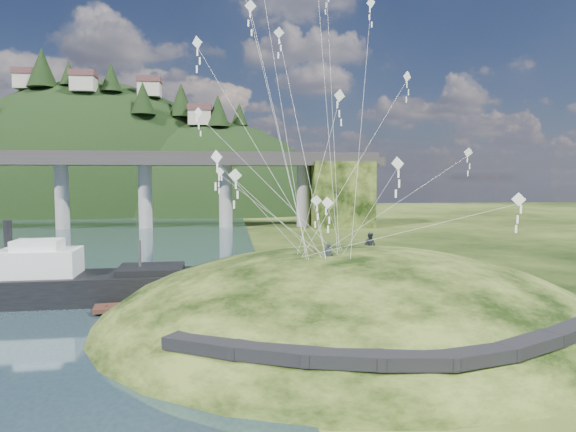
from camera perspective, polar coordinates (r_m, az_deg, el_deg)
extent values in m
plane|color=black|center=(33.48, -5.77, -12.88)|extent=(320.00, 320.00, 0.00)
ellipsoid|color=black|center=(36.81, 7.12, -13.73)|extent=(36.00, 32.00, 13.00)
cube|color=black|center=(25.26, -9.04, -13.85)|extent=(4.32, 3.62, 0.71)
cube|color=black|center=(23.73, -1.71, -14.86)|extent=(4.10, 2.97, 0.61)
cube|color=black|center=(23.24, 6.18, -15.32)|extent=(3.85, 2.37, 0.62)
cube|color=black|center=(23.67, 13.79, -15.17)|extent=(3.62, 1.83, 0.66)
cube|color=black|center=(25.00, 20.29, -14.23)|extent=(3.82, 2.27, 0.68)
cube|color=black|center=(27.18, 25.15, -12.65)|extent=(4.11, 2.97, 0.71)
cube|color=black|center=(30.02, 28.53, -11.11)|extent=(4.26, 3.43, 0.66)
cylinder|color=gray|center=(106.83, -23.82, 2.12)|extent=(2.60, 2.60, 13.00)
cylinder|color=gray|center=(103.31, -15.58, 2.27)|extent=(2.60, 2.60, 13.00)
cylinder|color=gray|center=(102.05, -6.94, 2.37)|extent=(2.60, 2.60, 13.00)
cylinder|color=gray|center=(103.13, 1.71, 2.42)|extent=(2.60, 2.60, 13.00)
cube|color=black|center=(104.47, 5.78, 2.43)|extent=(12.00, 11.00, 13.00)
ellipsoid|color=black|center=(163.65, -20.58, -1.54)|extent=(96.00, 68.00, 88.00)
ellipsoid|color=black|center=(151.37, -8.30, -3.29)|extent=(76.00, 56.00, 72.00)
cone|color=black|center=(157.50, -25.67, 14.63)|extent=(8.01, 8.01, 10.54)
cone|color=black|center=(154.66, -23.19, 14.39)|extent=(4.97, 4.97, 6.54)
cone|color=black|center=(149.75, -19.06, 14.38)|extent=(5.83, 5.83, 7.67)
cone|color=black|center=(142.33, -15.83, 12.51)|extent=(6.47, 6.47, 8.51)
cone|color=black|center=(148.09, -11.78, 12.50)|extent=(7.13, 7.13, 9.38)
cone|color=black|center=(142.19, -7.80, 11.53)|extent=(6.56, 6.56, 8.63)
cone|color=black|center=(147.73, -5.43, 11.20)|extent=(4.88, 4.88, 6.42)
cube|color=#BCB5A0|center=(161.74, -26.99, 13.13)|extent=(6.00, 5.00, 4.00)
cube|color=#553032|center=(162.20, -27.03, 14.07)|extent=(6.40, 5.40, 1.60)
cube|color=#BCB5A0|center=(148.90, -21.76, 13.43)|extent=(6.00, 5.00, 4.00)
cube|color=#553032|center=(149.36, -21.79, 14.45)|extent=(6.40, 5.40, 1.60)
cube|color=#BCB5A0|center=(151.52, -15.13, 13.38)|extent=(6.00, 5.00, 4.00)
cube|color=#553032|center=(151.98, -15.15, 14.39)|extent=(6.40, 5.40, 1.60)
cube|color=#BCB5A0|center=(143.09, -9.78, 10.66)|extent=(6.00, 5.00, 4.00)
cube|color=#553032|center=(143.42, -9.79, 11.73)|extent=(6.40, 5.40, 1.60)
cube|color=black|center=(44.35, -22.71, -7.43)|extent=(18.98, 5.80, 2.22)
cube|color=silver|center=(44.70, -25.98, -4.88)|extent=(6.11, 3.97, 2.39)
cube|color=silver|center=(44.51, -26.05, -3.04)|extent=(3.51, 2.68, 1.03)
cube|color=black|center=(43.03, -14.97, -5.74)|extent=(5.28, 4.45, 0.51)
cylinder|color=black|center=(45.08, -28.68, -1.73)|extent=(0.60, 0.60, 2.05)
cylinder|color=#2D2B2B|center=(42.96, -16.14, -4.28)|extent=(0.21, 0.21, 2.56)
cube|color=#321A14|center=(39.94, -11.81, -9.52)|extent=(12.53, 3.70, 0.31)
cylinder|color=#321A14|center=(40.09, -19.52, -9.95)|extent=(0.27, 0.27, 0.88)
cylinder|color=#321A14|center=(39.96, -15.67, -9.91)|extent=(0.27, 0.27, 0.88)
cylinder|color=#321A14|center=(40.00, -11.81, -9.83)|extent=(0.27, 0.27, 0.88)
cylinder|color=#321A14|center=(40.21, -7.98, -9.70)|extent=(0.27, 0.27, 0.88)
cylinder|color=#321A14|center=(40.60, -4.21, -9.53)|extent=(0.27, 0.27, 0.88)
imported|color=#242830|center=(32.64, 4.49, -2.98)|extent=(0.72, 0.59, 1.71)
imported|color=#242830|center=(38.14, 9.10, -1.82)|extent=(1.18, 1.18, 1.93)
cube|color=white|center=(39.90, 3.17, 1.72)|extent=(0.87, 0.27, 0.86)
cube|color=white|center=(39.93, 3.17, 0.84)|extent=(0.11, 0.04, 0.51)
cube|color=white|center=(39.98, 3.17, -0.05)|extent=(0.11, 0.04, 0.51)
cube|color=white|center=(40.03, 3.16, -0.93)|extent=(0.11, 0.04, 0.51)
cube|color=white|center=(34.27, 24.25, 1.70)|extent=(0.61, 0.67, 0.85)
cube|color=white|center=(34.30, 24.22, 0.69)|extent=(0.10, 0.08, 0.50)
cube|color=white|center=(34.34, 24.19, -0.32)|extent=(0.10, 0.08, 0.50)
cube|color=white|center=(34.39, 24.16, -1.33)|extent=(0.10, 0.08, 0.50)
cube|color=white|center=(29.99, -7.94, 6.50)|extent=(0.67, 0.50, 0.79)
cube|color=white|center=(29.97, -7.93, 5.43)|extent=(0.10, 0.06, 0.46)
cube|color=white|center=(29.96, -7.92, 4.35)|extent=(0.10, 0.06, 0.46)
cube|color=white|center=(29.97, -7.91, 3.28)|extent=(0.10, 0.06, 0.46)
cube|color=white|center=(32.05, 4.41, 1.47)|extent=(0.65, 0.49, 0.77)
cube|color=white|center=(32.08, 4.40, 0.49)|extent=(0.10, 0.06, 0.45)
cube|color=white|center=(32.12, 4.40, -0.49)|extent=(0.10, 0.06, 0.45)
cube|color=white|center=(32.17, 4.39, -1.46)|extent=(0.10, 0.06, 0.45)
cube|color=white|center=(40.99, -1.01, 19.71)|extent=(0.81, 0.30, 0.78)
cube|color=white|center=(40.84, -1.01, 18.94)|extent=(0.11, 0.04, 0.47)
cube|color=white|center=(40.70, -1.01, 18.16)|extent=(0.11, 0.04, 0.47)
cube|color=white|center=(40.57, -1.01, 17.38)|extent=(0.11, 0.04, 0.47)
cube|color=white|center=(44.22, -9.92, 11.28)|extent=(0.73, 0.45, 0.80)
cube|color=white|center=(44.15, -9.91, 10.53)|extent=(0.11, 0.05, 0.47)
cube|color=white|center=(44.09, -9.90, 9.78)|extent=(0.11, 0.05, 0.47)
cube|color=white|center=(44.04, -9.89, 9.03)|extent=(0.11, 0.05, 0.47)
cube|color=white|center=(36.47, 5.75, 13.16)|extent=(0.82, 0.33, 0.85)
cube|color=white|center=(36.38, 5.74, 12.22)|extent=(0.11, 0.07, 0.49)
cube|color=white|center=(36.30, 5.73, 11.28)|extent=(0.11, 0.07, 0.49)
cube|color=white|center=(36.23, 5.73, 10.33)|extent=(0.11, 0.07, 0.49)
cube|color=white|center=(46.69, 9.20, 22.35)|extent=(0.59, 0.61, 0.78)
cube|color=white|center=(46.52, 9.19, 21.68)|extent=(0.10, 0.07, 0.47)
cube|color=white|center=(46.35, 9.18, 21.00)|extent=(0.10, 0.07, 0.47)
cube|color=white|center=(46.18, 9.17, 20.32)|extent=(0.10, 0.07, 0.47)
cube|color=white|center=(43.99, 4.34, 22.86)|extent=(0.08, 0.06, 0.39)
cube|color=white|center=(43.84, 4.34, 22.27)|extent=(0.08, 0.06, 0.39)
cube|color=white|center=(43.70, 4.34, 21.67)|extent=(0.08, 0.06, 0.39)
cube|color=white|center=(32.13, 12.08, 5.72)|extent=(0.59, 0.69, 0.83)
cube|color=white|center=(32.12, 12.06, 4.63)|extent=(0.11, 0.08, 0.50)
cube|color=white|center=(32.12, 12.05, 3.55)|extent=(0.11, 0.08, 0.50)
cube|color=white|center=(32.13, 12.03, 2.46)|extent=(0.11, 0.08, 0.50)
cube|color=white|center=(41.28, 19.40, 6.68)|extent=(0.74, 0.26, 0.72)
cube|color=white|center=(41.26, 19.38, 5.96)|extent=(0.09, 0.06, 0.43)
cube|color=white|center=(41.25, 19.36, 5.23)|extent=(0.09, 0.06, 0.43)
cube|color=white|center=(41.24, 19.34, 4.50)|extent=(0.09, 0.06, 0.43)
cube|color=white|center=(40.44, -7.56, 4.91)|extent=(0.65, 0.34, 0.69)
cube|color=white|center=(40.43, -7.55, 4.20)|extent=(0.09, 0.03, 0.41)
cube|color=white|center=(40.44, -7.54, 3.49)|extent=(0.09, 0.03, 0.41)
cube|color=white|center=(40.45, -7.54, 2.77)|extent=(0.09, 0.03, 0.41)
cube|color=white|center=(35.39, -4.19, 22.25)|extent=(0.76, 0.23, 0.75)
cube|color=white|center=(35.23, -4.19, 21.42)|extent=(0.10, 0.04, 0.44)
cube|color=white|center=(35.07, -4.18, 20.58)|extent=(0.10, 0.04, 0.44)
cube|color=white|center=(34.93, -4.18, 19.74)|extent=(0.10, 0.04, 0.44)
cube|color=white|center=(34.99, -10.06, 18.44)|extent=(0.65, 0.52, 0.79)
cube|color=white|center=(34.86, -10.05, 17.54)|extent=(0.10, 0.06, 0.46)
cube|color=white|center=(34.73, -10.04, 16.64)|extent=(0.10, 0.06, 0.46)
cube|color=white|center=(34.61, -10.03, 15.72)|extent=(0.10, 0.06, 0.46)
cube|color=white|center=(43.08, 13.09, 14.84)|extent=(0.77, 0.45, 0.85)
cube|color=white|center=(42.98, 13.08, 14.05)|extent=(0.10, 0.08, 0.49)
cube|color=white|center=(42.88, 13.07, 13.26)|extent=(0.10, 0.08, 0.49)
cube|color=white|center=(42.79, 13.05, 12.46)|extent=(0.10, 0.08, 0.49)
cube|color=white|center=(30.07, -5.90, 4.52)|extent=(0.80, 0.23, 0.79)
cube|color=white|center=(30.08, -5.90, 3.44)|extent=(0.10, 0.05, 0.46)
cube|color=white|center=(30.09, -5.89, 2.36)|extent=(0.10, 0.05, 0.46)
cube|color=white|center=(30.12, -5.88, 1.29)|extent=(0.10, 0.05, 0.46)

